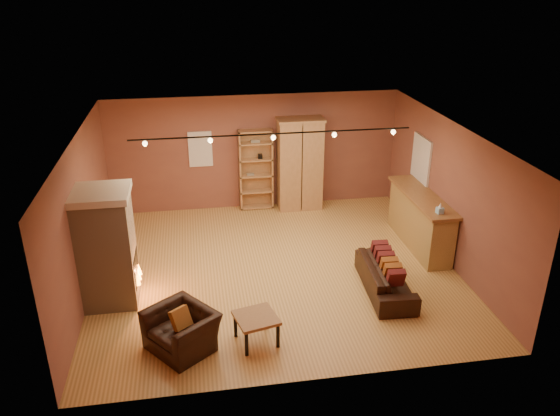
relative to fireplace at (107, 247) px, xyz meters
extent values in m
plane|color=#AE7E3E|center=(3.04, 0.60, -1.06)|extent=(7.00, 7.00, 0.00)
plane|color=brown|center=(3.04, 0.60, 1.74)|extent=(7.00, 7.00, 0.00)
cube|color=brown|center=(3.04, 3.85, 0.34)|extent=(7.00, 0.02, 2.80)
cube|color=brown|center=(-0.46, 0.60, 0.34)|extent=(0.02, 6.50, 2.80)
cube|color=brown|center=(6.54, 0.60, 0.34)|extent=(0.02, 6.50, 2.80)
cube|color=#C5AC89|center=(-0.01, 0.00, -0.06)|extent=(0.90, 0.90, 2.00)
cube|color=beige|center=(-0.01, 0.00, 1.00)|extent=(0.98, 0.98, 0.12)
cube|color=black|center=(0.40, 0.00, -0.46)|extent=(0.10, 0.65, 0.55)
cone|color=orange|center=(0.46, 0.00, -0.58)|extent=(0.10, 0.10, 0.22)
cube|color=white|center=(1.74, 3.83, 0.49)|extent=(0.56, 0.04, 0.86)
cube|color=tan|center=(3.05, 3.83, -0.06)|extent=(0.82, 0.04, 2.00)
cube|color=tan|center=(2.66, 3.69, -0.06)|extent=(0.04, 0.32, 2.00)
cube|color=tan|center=(3.43, 3.69, -0.06)|extent=(0.04, 0.32, 2.00)
cube|color=gray|center=(2.91, 3.69, -0.17)|extent=(0.18, 0.12, 0.05)
cube|color=black|center=(3.16, 3.69, 0.27)|extent=(0.10, 0.10, 0.12)
cube|color=tan|center=(3.05, 3.69, -1.02)|extent=(0.82, 0.32, 0.04)
cube|color=tan|center=(3.05, 3.69, -0.61)|extent=(0.82, 0.32, 0.04)
cube|color=tan|center=(3.05, 3.69, -0.20)|extent=(0.82, 0.32, 0.03)
cube|color=tan|center=(3.05, 3.69, 0.21)|extent=(0.82, 0.32, 0.04)
cube|color=tan|center=(3.05, 3.69, 0.62)|extent=(0.82, 0.32, 0.04)
cube|color=tan|center=(3.05, 3.69, 0.92)|extent=(0.82, 0.32, 0.04)
cube|color=tan|center=(4.10, 3.56, 0.05)|extent=(1.06, 0.58, 2.21)
cube|color=#966336|center=(4.10, 3.28, 0.05)|extent=(0.02, 0.01, 2.11)
cube|color=tan|center=(4.10, 3.56, 1.18)|extent=(1.12, 0.64, 0.06)
cube|color=tan|center=(6.24, 1.14, -0.51)|extent=(0.52, 2.30, 1.10)
cube|color=#966336|center=(6.24, 1.14, 0.07)|extent=(0.64, 2.42, 0.06)
cube|color=#8EC0E3|center=(6.19, 0.22, 0.16)|extent=(0.15, 0.15, 0.13)
cone|color=white|center=(6.19, 0.22, 0.28)|extent=(0.08, 0.08, 0.10)
cube|color=white|center=(6.51, 2.00, 0.59)|extent=(0.05, 0.90, 1.00)
imported|color=black|center=(4.92, -0.50, -0.70)|extent=(0.66, 1.89, 0.73)
cube|color=maroon|center=(4.89, -1.05, -0.47)|extent=(0.31, 0.25, 0.36)
cube|color=#98501E|center=(4.90, -0.83, -0.47)|extent=(0.31, 0.25, 0.36)
cube|color=#98501E|center=(4.92, -0.61, -0.47)|extent=(0.31, 0.25, 0.36)
cube|color=maroon|center=(4.93, -0.39, -0.47)|extent=(0.31, 0.25, 0.36)
cube|color=maroon|center=(4.94, -0.17, -0.47)|extent=(0.31, 0.25, 0.36)
cube|color=maroon|center=(4.96, 0.05, -0.47)|extent=(0.31, 0.25, 0.36)
imported|color=black|center=(1.22, -1.59, -0.62)|extent=(1.13, 1.19, 0.88)
cube|color=#A5692A|center=(1.22, -1.59, -0.51)|extent=(0.38, 0.37, 0.34)
cube|color=#966336|center=(2.38, -1.62, -0.61)|extent=(0.76, 0.76, 0.05)
cube|color=black|center=(2.12, -1.89, -0.85)|extent=(0.05, 0.05, 0.42)
cube|color=black|center=(2.64, -1.89, -0.85)|extent=(0.05, 0.05, 0.42)
cube|color=black|center=(2.12, -1.36, -0.85)|extent=(0.05, 0.05, 0.42)
cube|color=black|center=(2.64, -1.36, -0.85)|extent=(0.05, 0.05, 0.42)
cylinder|color=black|center=(3.04, 0.80, 1.66)|extent=(5.20, 0.03, 0.03)
sphere|color=#FFD88C|center=(0.74, 0.80, 1.59)|extent=(0.09, 0.09, 0.09)
sphere|color=#FFD88C|center=(1.89, 0.80, 1.59)|extent=(0.09, 0.09, 0.09)
sphere|color=#FFD88C|center=(3.04, 0.80, 1.59)|extent=(0.09, 0.09, 0.09)
sphere|color=#FFD88C|center=(4.19, 0.80, 1.59)|extent=(0.09, 0.09, 0.09)
sphere|color=#FFD88C|center=(5.34, 0.80, 1.59)|extent=(0.09, 0.09, 0.09)
camera|label=1|loc=(1.59, -8.74, 4.42)|focal=35.00mm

